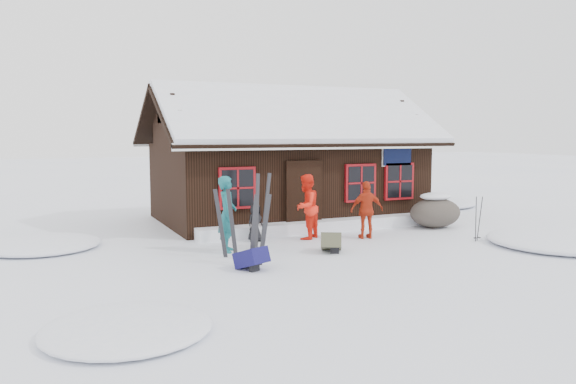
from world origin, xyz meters
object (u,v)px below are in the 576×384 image
object	(u,v)px
skier_crouched	(255,223)
backpack_blue	(251,262)
skier_orange_right	(367,210)
boulder	(435,212)
skier_teal	(227,214)
skier_orange_left	(306,207)
ski_pair_left	(259,231)
ski_poles	(478,220)
backpack_olive	(331,245)

from	to	relation	value
skier_crouched	backpack_blue	bearing A→B (deg)	-134.41
skier_orange_right	boulder	distance (m)	2.95
skier_teal	skier_orange_left	world-z (taller)	skier_teal
skier_orange_left	ski_pair_left	distance (m)	3.29
ski_poles	skier_teal	bearing A→B (deg)	167.69
skier_crouched	ski_pair_left	size ratio (longest dim) A/B	0.63
backpack_olive	ski_poles	bearing A→B (deg)	24.68
skier_crouched	ski_poles	bearing A→B (deg)	-45.51
ski_poles	boulder	bearing A→B (deg)	80.11
skier_crouched	backpack_olive	xyz separation A→B (m)	(1.16, -2.01, -0.33)
skier_teal	ski_poles	xyz separation A→B (m)	(6.43, -1.40, -0.34)
skier_teal	skier_crouched	world-z (taller)	skier_teal
skier_teal	backpack_olive	world-z (taller)	skier_teal
skier_orange_left	skier_crouched	distance (m)	1.44
backpack_olive	ski_pair_left	bearing A→B (deg)	-135.08
boulder	backpack_olive	distance (m)	4.95
skier_crouched	skier_orange_left	bearing A→B (deg)	-31.36
backpack_blue	backpack_olive	distance (m)	2.50
backpack_olive	backpack_blue	bearing A→B (deg)	-130.92
skier_orange_left	backpack_olive	world-z (taller)	skier_orange_left
skier_teal	ski_pair_left	size ratio (longest dim) A/B	1.15
skier_orange_left	ski_poles	world-z (taller)	skier_orange_left
ski_poles	backpack_olive	size ratio (longest dim) A/B	1.91
skier_orange_left	skier_crouched	bearing A→B (deg)	-47.84
boulder	backpack_olive	size ratio (longest dim) A/B	2.55
skier_teal	backpack_olive	distance (m)	2.58
skier_orange_right	backpack_blue	size ratio (longest dim) A/B	2.50
ski_poles	backpack_olive	bearing A→B (deg)	175.46
skier_crouched	backpack_olive	bearing A→B (deg)	-81.90
skier_orange_left	backpack_blue	bearing A→B (deg)	7.47
skier_orange_left	skier_orange_right	size ratio (longest dim) A/B	1.12
skier_crouched	ski_pair_left	distance (m)	2.76
skier_orange_left	backpack_olive	xyz separation A→B (m)	(-0.21, -1.79, -0.70)
skier_orange_left	backpack_blue	distance (m)	3.74
backpack_blue	backpack_olive	bearing A→B (deg)	-2.98
skier_teal	skier_orange_right	size ratio (longest dim) A/B	1.17
backpack_olive	skier_orange_left	bearing A→B (deg)	112.51
boulder	ski_pair_left	world-z (taller)	ski_pair_left
backpack_blue	skier_crouched	bearing A→B (deg)	44.63
skier_orange_left	skier_crouched	xyz separation A→B (m)	(-1.37, 0.23, -0.37)
skier_crouched	ski_pair_left	xyz separation A→B (m)	(-0.91, -2.60, 0.24)
skier_orange_left	backpack_olive	bearing A→B (deg)	44.94
skier_orange_right	backpack_olive	distance (m)	2.18
skier_teal	backpack_olive	xyz separation A→B (m)	(2.23, -1.07, -0.74)
skier_teal	backpack_blue	world-z (taller)	skier_teal
boulder	ski_poles	bearing A→B (deg)	-99.89
skier_orange_right	boulder	bearing A→B (deg)	-154.90
boulder	skier_teal	bearing A→B (deg)	-173.47
ski_pair_left	backpack_olive	xyz separation A→B (m)	(2.07, 0.58, -0.57)
skier_teal	backpack_olive	bearing A→B (deg)	-92.07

